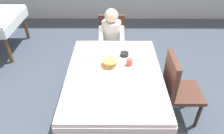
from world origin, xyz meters
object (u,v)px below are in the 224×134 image
Objects in this scene: diner_person at (111,37)px; breakfast_stack at (110,62)px; chair_right_side at (177,86)px; spoon_near_edge at (106,83)px; bowl_butter at (124,54)px; syrup_pitcher at (89,60)px; chair_diner at (111,40)px; fork_left_of_plate at (94,67)px; dining_table_main at (114,78)px; cup_coffee at (129,62)px; knife_right_of_plate at (125,67)px; plate_breakfast at (110,66)px.

breakfast_stack is at bearing 89.07° from diner_person.
chair_right_side is 0.91m from spoon_near_edge.
bowl_butter is 0.47m from syrup_pitcher.
spoon_near_edge is at bearing -95.49° from breakfast_stack.
spoon_near_edge is at bearing -76.99° from chair_right_side.
diner_person is 7.47× the size of spoon_near_edge.
chair_diner reaches higher than fork_left_of_plate.
dining_table_main is at bearing -65.01° from breakfast_stack.
breakfast_stack is at bearing 84.07° from spoon_near_edge.
dining_table_main is 0.27m from cup_coffee.
cup_coffee is (0.23, -0.87, 0.11)m from diner_person.
syrup_pitcher is 0.46m from knife_right_of_plate.
breakfast_stack is at bearing 146.18° from plate_breakfast.
dining_table_main is at bearing 92.38° from diner_person.
breakfast_stack is 0.33m from spoon_near_edge.
bowl_butter is at bearing -57.66° from fork_left_of_plate.
knife_right_of_plate is at bearing 36.69° from dining_table_main.
plate_breakfast is (-0.83, 0.12, 0.22)m from chair_right_side.
bowl_butter reaches higher than knife_right_of_plate.
cup_coffee is (0.24, 0.03, -0.01)m from breakfast_stack.
knife_right_of_plate is 1.33× the size of spoon_near_edge.
plate_breakfast reaches higher than spoon_near_edge.
syrup_pitcher is at bearing 161.69° from breakfast_stack.
breakfast_stack is 0.20m from fork_left_of_plate.
fork_left_of_plate and knife_right_of_plate have the same top height.
bowl_butter is 0.55× the size of knife_right_of_plate.
plate_breakfast is (-0.01, -1.05, 0.22)m from chair_diner.
syrup_pitcher is at bearing 173.26° from cup_coffee.
chair_diner reaches higher than knife_right_of_plate.
spoon_near_edge is (-0.22, -0.56, -0.02)m from bowl_butter.
diner_person reaches higher than spoon_near_edge.
cup_coffee is at bearing -85.75° from fork_left_of_plate.
fork_left_of_plate is at bearing 77.46° from diner_person.
bowl_butter reaches higher than spoon_near_edge.
breakfast_stack reaches higher than cup_coffee.
breakfast_stack is at bearing -18.31° from syrup_pitcher.
bowl_butter is at bearing 105.01° from diner_person.
fork_left_of_plate is (-0.43, -0.05, -0.04)m from cup_coffee.
cup_coffee reaches higher than fork_left_of_plate.
cup_coffee is at bearing 6.59° from plate_breakfast.
bowl_butter is at bearing 103.51° from cup_coffee.
knife_right_of_plate is at bearing 99.39° from chair_diner.
syrup_pitcher is at bearing -100.80° from chair_right_side.
diner_person is 0.90m from cup_coffee.
dining_table_main is at bearing 65.79° from spoon_near_edge.
bowl_butter is 0.73× the size of spoon_near_edge.
cup_coffee is at bearing -43.14° from knife_right_of_plate.
dining_table_main is 0.40m from bowl_butter.
fork_left_of_plate is (-0.20, -0.91, 0.07)m from diner_person.
plate_breakfast is 0.32m from spoon_near_edge.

